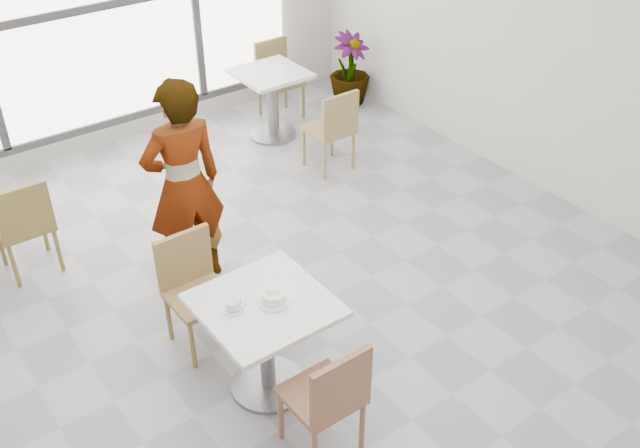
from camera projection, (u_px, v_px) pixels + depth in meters
floor at (297, 313)px, 5.62m from camera, size 7.00×7.00×0.00m
wall_back at (89, 5)px, 7.10m from camera, size 6.00×0.00×6.00m
wall_right at (579, 43)px, 6.25m from camera, size 0.00×7.00×7.00m
window at (91, 7)px, 7.05m from camera, size 4.60×0.07×2.52m
main_table at (266, 330)px, 4.70m from camera, size 0.80×0.80×0.75m
chair_near at (330, 395)px, 4.27m from camera, size 0.42×0.42×0.87m
chair_far at (193, 283)px, 5.13m from camera, size 0.42×0.42×0.87m
oatmeal_bowl at (273, 297)px, 4.56m from camera, size 0.21×0.21×0.10m
coffee_cup at (233, 306)px, 4.50m from camera, size 0.16×0.13×0.07m
person at (184, 185)px, 5.52m from camera, size 0.66×0.46×1.74m
bg_table_right at (271, 95)px, 7.79m from camera, size 0.70×0.70×0.75m
bg_chair_left_near at (24, 222)px, 5.76m from camera, size 0.42×0.42×0.87m
bg_chair_right_near at (334, 126)px, 7.15m from camera, size 0.42×0.42×0.87m
bg_chair_right_far at (277, 74)px, 8.23m from camera, size 0.42×0.42×0.87m
plant_right at (350, 69)px, 8.54m from camera, size 0.54×0.54×0.85m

